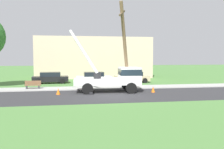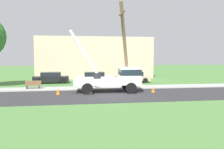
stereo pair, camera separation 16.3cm
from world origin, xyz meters
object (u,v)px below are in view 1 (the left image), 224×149
object	(u,v)px
utility_truck	(116,77)
park_bench	(33,85)
parked_sedan_white	(94,77)
traffic_cone_ahead	(153,89)
parked_sedan_black	(50,78)
traffic_cone_behind	(58,91)
parked_sedan_tan	(132,77)
leaning_utility_pole	(125,47)

from	to	relation	value
utility_truck	park_bench	distance (m)	8.68
parked_sedan_white	park_bench	xyz separation A→B (m)	(-6.68, -5.09, -0.25)
traffic_cone_ahead	parked_sedan_black	xyz separation A→B (m)	(-10.26, 9.59, 0.43)
traffic_cone_behind	parked_sedan_white	xyz separation A→B (m)	(3.94, 8.85, 0.43)
traffic_cone_behind	parked_sedan_black	world-z (taller)	parked_sedan_black
traffic_cone_ahead	park_bench	distance (m)	12.14
parked_sedan_tan	utility_truck	bearing A→B (deg)	-114.30
traffic_cone_ahead	traffic_cone_behind	distance (m)	8.77
parked_sedan_black	parked_sedan_tan	world-z (taller)	same
traffic_cone_ahead	parked_sedan_black	distance (m)	14.05
parked_sedan_black	park_bench	world-z (taller)	parked_sedan_black
utility_truck	parked_sedan_white	bearing A→B (deg)	100.00
utility_truck	parked_sedan_tan	distance (m)	8.66
leaning_utility_pole	parked_sedan_black	world-z (taller)	leaning_utility_pole
leaning_utility_pole	traffic_cone_behind	distance (m)	7.60
traffic_cone_ahead	traffic_cone_behind	size ratio (longest dim) A/B	1.00
leaning_utility_pole	utility_truck	bearing A→B (deg)	-155.32
utility_truck	parked_sedan_white	world-z (taller)	utility_truck
traffic_cone_ahead	park_bench	xyz separation A→B (m)	(-11.51, 3.84, 0.18)
parked_sedan_tan	park_bench	world-z (taller)	parked_sedan_tan
parked_sedan_black	parked_sedan_white	size ratio (longest dim) A/B	1.03
utility_truck	parked_sedan_black	bearing A→B (deg)	128.19
traffic_cone_behind	parked_sedan_tan	size ratio (longest dim) A/B	0.13
traffic_cone_ahead	traffic_cone_behind	bearing A→B (deg)	179.46
parked_sedan_white	parked_sedan_tan	size ratio (longest dim) A/B	0.99
traffic_cone_behind	parked_sedan_tan	distance (m)	12.44
traffic_cone_behind	park_bench	distance (m)	4.66
parked_sedan_black	parked_sedan_white	xyz separation A→B (m)	(5.43, -0.66, 0.00)
park_bench	utility_truck	bearing A→B (deg)	-20.04
parked_sedan_black	parked_sedan_tan	size ratio (longest dim) A/B	1.02
utility_truck	parked_sedan_tan	xyz separation A→B (m)	(3.55, 7.87, -0.70)
leaning_utility_pole	parked_sedan_white	world-z (taller)	leaning_utility_pole
traffic_cone_ahead	parked_sedan_tan	xyz separation A→B (m)	(0.15, 8.75, 0.43)
leaning_utility_pole	parked_sedan_tan	xyz separation A→B (m)	(2.59, 7.43, -3.60)
leaning_utility_pole	parked_sedan_black	distance (m)	11.93
parked_sedan_black	parked_sedan_tan	distance (m)	10.44
parked_sedan_white	parked_sedan_tan	world-z (taller)	same
traffic_cone_ahead	park_bench	bearing A→B (deg)	161.56
leaning_utility_pole	parked_sedan_tan	world-z (taller)	leaning_utility_pole
parked_sedan_black	traffic_cone_behind	bearing A→B (deg)	-81.08
traffic_cone_behind	park_bench	bearing A→B (deg)	126.16
traffic_cone_behind	parked_sedan_white	bearing A→B (deg)	66.00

